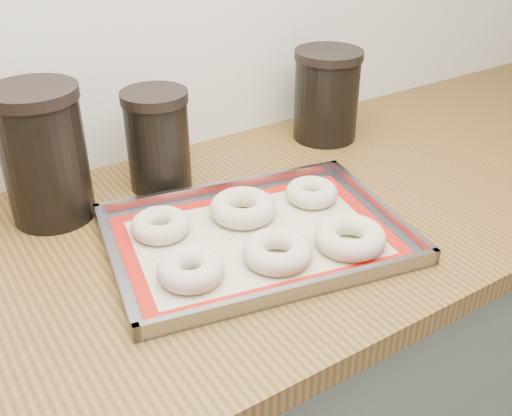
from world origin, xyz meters
TOP-DOWN VIEW (x-y plane):
  - cabinet at (0.00, 1.68)m, footprint 3.00×0.65m
  - countertop at (0.00, 1.68)m, footprint 3.06×0.68m
  - baking_tray at (-0.07, 1.61)m, footprint 0.52×0.41m
  - baking_mat at (-0.07, 1.61)m, footprint 0.47×0.37m
  - bagel_front_left at (-0.21, 1.57)m, footprint 0.11×0.11m
  - bagel_front_mid at (-0.08, 1.54)m, footprint 0.13×0.13m
  - bagel_front_right at (0.04, 1.51)m, footprint 0.11×0.11m
  - bagel_back_left at (-0.19, 1.71)m, footprint 0.13×0.13m
  - bagel_back_mid at (-0.05, 1.68)m, footprint 0.12×0.12m
  - bagel_back_right at (0.08, 1.66)m, footprint 0.12×0.12m
  - canister_left at (-0.32, 1.87)m, footprint 0.14×0.14m
  - canister_mid at (-0.12, 1.87)m, footprint 0.12×0.12m
  - canister_right at (0.28, 1.88)m, footprint 0.14×0.14m

SIDE VIEW (x-z plane):
  - cabinet at x=0.00m, z-range 0.00..0.86m
  - countertop at x=0.00m, z-range 0.86..0.90m
  - baking_mat at x=-0.07m, z-range 0.90..0.91m
  - baking_tray at x=-0.07m, z-range 0.89..0.92m
  - bagel_back_left at x=-0.19m, z-range 0.90..0.94m
  - bagel_back_right at x=0.08m, z-range 0.90..0.94m
  - bagel_front_mid at x=-0.08m, z-range 0.90..0.94m
  - bagel_front_left at x=-0.21m, z-range 0.90..0.94m
  - bagel_front_right at x=0.04m, z-range 0.90..0.94m
  - bagel_back_mid at x=-0.05m, z-range 0.90..0.94m
  - canister_mid at x=-0.12m, z-range 0.90..1.08m
  - canister_right at x=0.28m, z-range 0.90..1.09m
  - canister_left at x=-0.32m, z-range 0.90..1.13m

